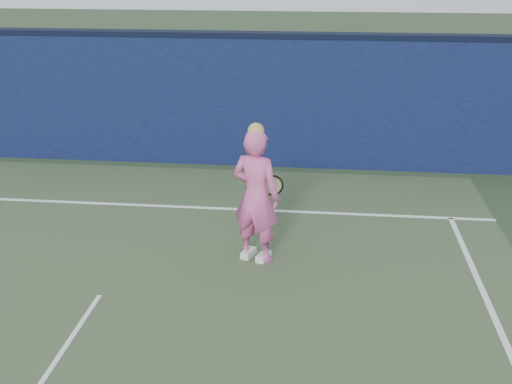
# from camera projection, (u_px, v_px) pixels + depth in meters

# --- Properties ---
(ground) EXTENTS (80.00, 80.00, 0.00)m
(ground) POSITION_uv_depth(u_px,v_px,m) (69.00, 342.00, 7.10)
(ground) COLOR #2B3A24
(ground) RESTS_ON ground
(backstop_wall) EXTENTS (24.00, 0.40, 2.50)m
(backstop_wall) POSITION_uv_depth(u_px,v_px,m) (188.00, 101.00, 12.70)
(backstop_wall) COLOR #0D0D3B
(backstop_wall) RESTS_ON ground
(wall_cap) EXTENTS (24.00, 0.42, 0.10)m
(wall_cap) POSITION_uv_depth(u_px,v_px,m) (185.00, 34.00, 12.23)
(wall_cap) COLOR black
(wall_cap) RESTS_ON backstop_wall
(player) EXTENTS (0.80, 0.66, 1.96)m
(player) POSITION_uv_depth(u_px,v_px,m) (256.00, 196.00, 8.68)
(player) COLOR #E0579E
(player) RESTS_ON ground
(racket) EXTENTS (0.56, 0.15, 0.31)m
(racket) POSITION_uv_depth(u_px,v_px,m) (271.00, 186.00, 9.07)
(racket) COLOR black
(racket) RESTS_ON ground
(court_lines) EXTENTS (11.00, 12.04, 0.01)m
(court_lines) POSITION_uv_depth(u_px,v_px,m) (58.00, 358.00, 6.79)
(court_lines) COLOR white
(court_lines) RESTS_ON court_surface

